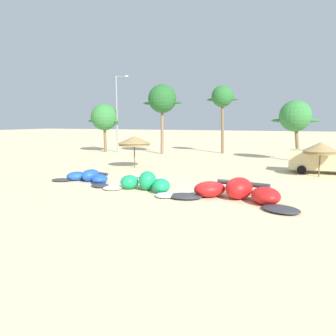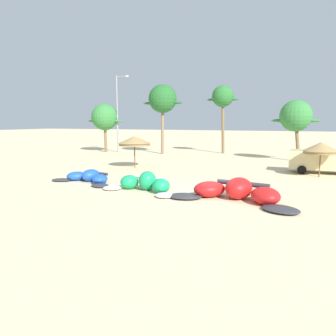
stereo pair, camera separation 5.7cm
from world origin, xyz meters
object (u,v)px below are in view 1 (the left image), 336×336
(kite_left_of_center, at_px, (237,192))
(parked_van, at_px, (322,160))
(kite_left, at_px, (145,184))
(beach_umbrella_middle, at_px, (321,148))
(lamppost_west, at_px, (118,110))
(palm_leftmost, at_px, (104,117))
(palm_left, at_px, (162,99))
(beach_umbrella_near_van, at_px, (134,141))
(palm_left_of_gap, at_px, (222,98))
(kite_far_left, at_px, (88,177))
(palm_center_left, at_px, (295,116))

(kite_left_of_center, bearing_deg, parked_van, 67.79)
(kite_left, distance_m, beach_umbrella_middle, 13.85)
(lamppost_west, bearing_deg, kite_left, -55.77)
(kite_left_of_center, height_order, beach_umbrella_middle, beach_umbrella_middle)
(palm_leftmost, height_order, palm_left, palm_left)
(beach_umbrella_near_van, height_order, palm_left, palm_left)
(beach_umbrella_middle, bearing_deg, palm_leftmost, 156.82)
(palm_left, bearing_deg, palm_leftmost, -176.76)
(kite_left_of_center, xyz_separation_m, lamppost_west, (-19.78, 21.17, 5.18))
(palm_left, bearing_deg, parked_van, -28.15)
(palm_left_of_gap, bearing_deg, palm_left, -151.68)
(kite_left_of_center, relative_size, lamppost_west, 0.71)
(kite_left, xyz_separation_m, beach_umbrella_near_van, (-5.29, 8.66, 1.98))
(kite_left, bearing_deg, lamppost_west, 124.23)
(beach_umbrella_middle, distance_m, parked_van, 2.29)
(kite_left_of_center, xyz_separation_m, palm_left, (-13.38, 21.35, 6.47))
(beach_umbrella_near_van, bearing_deg, parked_van, 10.02)
(kite_left, xyz_separation_m, beach_umbrella_middle, (9.99, 9.43, 1.75))
(palm_left, relative_size, palm_left_of_gap, 1.00)
(kite_far_left, height_order, palm_left_of_gap, palm_left_of_gap)
(palm_leftmost, bearing_deg, beach_umbrella_near_van, -47.70)
(palm_left_of_gap, bearing_deg, beach_umbrella_near_van, -104.87)
(kite_left_of_center, distance_m, palm_left_of_gap, 26.74)
(kite_left_of_center, bearing_deg, kite_far_left, 172.49)
(beach_umbrella_near_van, bearing_deg, palm_left, 101.59)
(kite_far_left, relative_size, beach_umbrella_middle, 2.00)
(kite_far_left, bearing_deg, palm_left_of_gap, 80.56)
(palm_left, bearing_deg, lamppost_west, -178.42)
(beach_umbrella_middle, height_order, lamppost_west, lamppost_west)
(beach_umbrella_near_van, bearing_deg, kite_left_of_center, -39.40)
(beach_umbrella_middle, height_order, palm_left, palm_left)
(parked_van, distance_m, palm_left, 21.37)
(kite_left, height_order, lamppost_west, lamppost_west)
(beach_umbrella_middle, height_order, parked_van, beach_umbrella_middle)
(palm_center_left, bearing_deg, parked_van, -73.72)
(palm_left, bearing_deg, kite_left_of_center, -57.92)
(lamppost_west, bearing_deg, palm_center_left, -4.05)
(kite_left, height_order, palm_leftmost, palm_leftmost)
(parked_van, height_order, palm_leftmost, palm_leftmost)
(parked_van, relative_size, palm_center_left, 0.83)
(kite_left_of_center, height_order, beach_umbrella_near_van, beach_umbrella_near_van)
(beach_umbrella_near_van, bearing_deg, palm_leftmost, 132.30)
(beach_umbrella_near_van, height_order, palm_left_of_gap, palm_left_of_gap)
(kite_left_of_center, height_order, parked_van, parked_van)
(palm_left, bearing_deg, palm_center_left, -6.31)
(lamppost_west, bearing_deg, beach_umbrella_middle, -25.41)
(beach_umbrella_near_van, xyz_separation_m, lamppost_west, (-8.95, 12.28, 3.21))
(parked_van, bearing_deg, palm_center_left, 106.28)
(palm_leftmost, bearing_deg, palm_left_of_gap, 15.31)
(palm_left_of_gap, xyz_separation_m, palm_center_left, (8.97, -5.44, -2.52))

